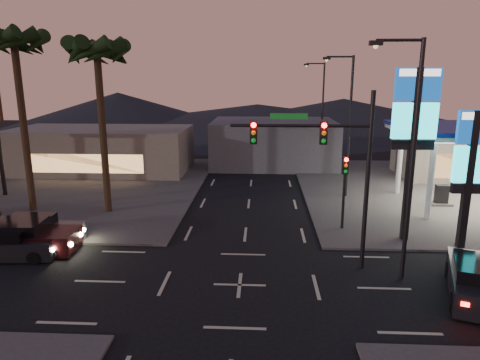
# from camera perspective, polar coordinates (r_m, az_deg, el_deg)

# --- Properties ---
(ground) EXTENTS (140.00, 140.00, 0.00)m
(ground) POSITION_cam_1_polar(r_m,az_deg,el_deg) (18.53, -0.05, -13.83)
(ground) COLOR black
(ground) RESTS_ON ground
(corner_lot_ne) EXTENTS (24.00, 24.00, 0.12)m
(corner_lot_ne) POSITION_cam_1_polar(r_m,az_deg,el_deg) (36.78, 27.18, -1.33)
(corner_lot_ne) COLOR #47443F
(corner_lot_ne) RESTS_ON ground
(corner_lot_nw) EXTENTS (24.00, 24.00, 0.12)m
(corner_lot_nw) POSITION_cam_1_polar(r_m,az_deg,el_deg) (37.53, -23.83, -0.71)
(corner_lot_nw) COLOR #47443F
(corner_lot_nw) RESTS_ON ground
(convenience_store) EXTENTS (10.00, 6.00, 4.00)m
(convenience_store) POSITION_cam_1_polar(r_m,az_deg,el_deg) (41.68, 27.24, 2.99)
(convenience_store) COLOR #726B5B
(convenience_store) RESTS_ON ground
(pylon_sign_tall) EXTENTS (2.20, 0.35, 9.00)m
(pylon_sign_tall) POSITION_cam_1_polar(r_m,az_deg,el_deg) (23.33, 22.25, 7.30)
(pylon_sign_tall) COLOR black
(pylon_sign_tall) RESTS_ON ground
(pylon_sign_short) EXTENTS (1.60, 0.35, 7.00)m
(pylon_sign_short) POSITION_cam_1_polar(r_m,az_deg,el_deg) (23.58, 28.40, 2.46)
(pylon_sign_short) COLOR black
(pylon_sign_short) RESTS_ON ground
(traffic_signal_mast) EXTENTS (6.10, 0.39, 8.00)m
(traffic_signal_mast) POSITION_cam_1_polar(r_m,az_deg,el_deg) (18.94, 11.72, 3.24)
(traffic_signal_mast) COLOR black
(traffic_signal_mast) RESTS_ON ground
(pedestal_signal) EXTENTS (0.32, 0.39, 4.30)m
(pedestal_signal) POSITION_cam_1_polar(r_m,az_deg,el_deg) (24.52, 13.78, -0.08)
(pedestal_signal) COLOR black
(pedestal_signal) RESTS_ON ground
(streetlight_near) EXTENTS (2.14, 0.25, 10.00)m
(streetlight_near) POSITION_cam_1_polar(r_m,az_deg,el_deg) (18.63, 21.53, 3.95)
(streetlight_near) COLOR black
(streetlight_near) RESTS_ON ground
(streetlight_mid) EXTENTS (2.14, 0.25, 10.00)m
(streetlight_mid) POSITION_cam_1_polar(r_m,az_deg,el_deg) (31.14, 14.07, 7.93)
(streetlight_mid) COLOR black
(streetlight_mid) RESTS_ON ground
(streetlight_far) EXTENTS (2.14, 0.25, 10.00)m
(streetlight_far) POSITION_cam_1_polar(r_m,az_deg,el_deg) (44.92, 10.71, 9.67)
(streetlight_far) COLOR black
(streetlight_far) RESTS_ON ground
(palm_a) EXTENTS (4.41, 4.41, 10.86)m
(palm_a) POSITION_cam_1_polar(r_m,az_deg,el_deg) (27.78, -18.46, 14.71)
(palm_a) COLOR black
(palm_a) RESTS_ON ground
(palm_b) EXTENTS (4.41, 4.41, 11.46)m
(palm_b) POSITION_cam_1_polar(r_m,az_deg,el_deg) (29.94, -27.80, 14.79)
(palm_b) COLOR black
(palm_b) RESTS_ON ground
(building_far_west) EXTENTS (16.00, 8.00, 4.00)m
(building_far_west) POSITION_cam_1_polar(r_m,az_deg,el_deg) (41.73, -17.98, 3.83)
(building_far_west) COLOR #726B5B
(building_far_west) RESTS_ON ground
(building_far_mid) EXTENTS (12.00, 9.00, 4.40)m
(building_far_mid) POSITION_cam_1_polar(r_m,az_deg,el_deg) (42.92, 4.47, 4.97)
(building_far_mid) COLOR #4C4C51
(building_far_mid) RESTS_ON ground
(hill_left) EXTENTS (40.00, 40.00, 6.00)m
(hill_left) POSITION_cam_1_polar(r_m,az_deg,el_deg) (80.89, -15.88, 9.04)
(hill_left) COLOR black
(hill_left) RESTS_ON ground
(hill_right) EXTENTS (50.00, 50.00, 5.00)m
(hill_right) POSITION_cam_1_polar(r_m,az_deg,el_deg) (77.97, 13.57, 8.66)
(hill_right) COLOR black
(hill_right) RESTS_ON ground
(hill_center) EXTENTS (60.00, 60.00, 4.00)m
(hill_center) POSITION_cam_1_polar(r_m,az_deg,el_deg) (76.72, 2.35, 8.57)
(hill_center) COLOR black
(hill_center) RESTS_ON ground
(car_lane_a_front) EXTENTS (4.55, 2.18, 1.44)m
(car_lane_a_front) POSITION_cam_1_polar(r_m,az_deg,el_deg) (23.61, -28.27, -7.57)
(car_lane_a_front) COLOR black
(car_lane_a_front) RESTS_ON ground
(car_lane_a_mid) EXTENTS (5.15, 2.39, 1.64)m
(car_lane_a_mid) POSITION_cam_1_polar(r_m,az_deg,el_deg) (23.89, -26.81, -6.93)
(car_lane_a_mid) COLOR black
(car_lane_a_mid) RESTS_ON ground
(car_lane_b_front) EXTENTS (4.70, 2.01, 1.52)m
(car_lane_b_front) POSITION_cam_1_polar(r_m,az_deg,el_deg) (24.76, -25.72, -6.26)
(car_lane_b_front) COLOR #4C4C4E
(car_lane_b_front) RESTS_ON ground
(suv_station) EXTENTS (3.45, 5.12, 1.59)m
(suv_station) POSITION_cam_1_polar(r_m,az_deg,el_deg) (19.67, 29.15, -11.58)
(suv_station) COLOR black
(suv_station) RESTS_ON ground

